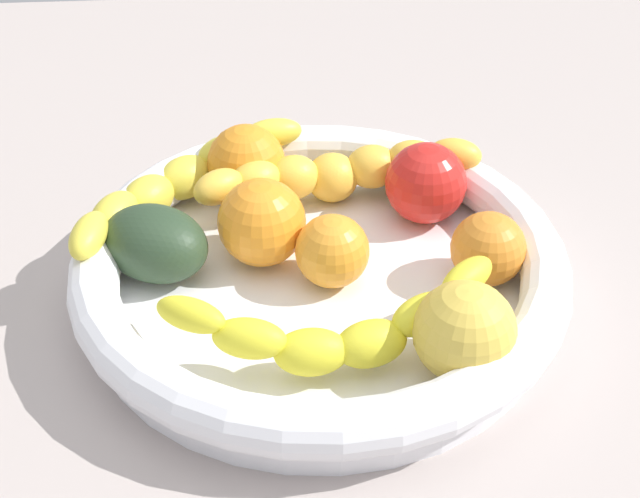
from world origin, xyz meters
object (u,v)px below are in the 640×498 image
object	(u,v)px
banana_draped_right	(335,172)
banana_arching_top	(338,329)
fruit_bowl	(320,269)
avocado_dark	(155,243)
orange_mid_right	(332,251)
apple_yellow	(464,332)
orange_front	(488,249)
banana_draped_left	(173,184)
orange_rear	(246,163)
orange_mid_left	(262,222)
tomato_red	(426,183)

from	to	relation	value
banana_draped_right	banana_arching_top	xyz separation A→B (cm)	(19.07, -1.42, -0.02)
fruit_bowl	avocado_dark	distance (cm)	12.44
orange_mid_right	apple_yellow	distance (cm)	12.72
orange_front	banana_draped_left	bearing A→B (deg)	-112.88
banana_draped_left	apple_yellow	bearing A→B (deg)	45.60
fruit_bowl	banana_arching_top	distance (cm)	9.09
apple_yellow	banana_draped_left	bearing A→B (deg)	-134.40
orange_rear	avocado_dark	size ratio (longest dim) A/B	0.78
banana_draped_right	orange_front	distance (cm)	15.04
orange_mid_left	banana_arching_top	bearing A→B (deg)	21.54
orange_mid_left	orange_mid_right	distance (cm)	6.05
orange_rear	orange_mid_right	bearing A→B (deg)	27.30
orange_front	orange_rear	distance (cm)	21.64
fruit_bowl	banana_arching_top	bearing A→B (deg)	3.57
avocado_dark	fruit_bowl	bearing A→B (deg)	81.22
tomato_red	banana_draped_left	bearing A→B (deg)	-94.48
orange_rear	banana_arching_top	bearing A→B (deg)	15.64
avocado_dark	apple_yellow	xyz separation A→B (cm)	(11.99, 20.85, 0.64)
banana_draped_right	tomato_red	size ratio (longest dim) A/B	3.70
banana_draped_left	banana_draped_right	bearing A→B (deg)	93.95
avocado_dark	apple_yellow	distance (cm)	24.06
fruit_bowl	orange_mid_right	size ratio (longest dim) A/B	6.65
orange_rear	avocado_dark	world-z (taller)	orange_rear
orange_mid_left	orange_rear	bearing A→B (deg)	-173.02
orange_front	avocado_dark	bearing A→B (deg)	-95.82
orange_front	banana_draped_right	bearing A→B (deg)	-136.15
banana_draped_left	banana_draped_right	world-z (taller)	same
orange_mid_right	orange_rear	distance (cm)	13.45
orange_mid_left	fruit_bowl	bearing A→B (deg)	53.06
banana_arching_top	orange_front	world-z (taller)	orange_front
orange_mid_left	avocado_dark	xyz separation A→B (cm)	(1.27, -7.99, -0.60)
orange_front	orange_rear	xyz separation A→B (cm)	(-12.51, -17.65, 0.45)
banana_draped_left	orange_mid_right	world-z (taller)	same
banana_draped_left	orange_mid_right	xyz separation A→B (cm)	(9.37, 12.07, -0.36)
fruit_bowl	banana_draped_right	bearing A→B (deg)	169.09
orange_rear	apple_yellow	size ratio (longest dim) A/B	0.95
orange_mid_right	avocado_dark	world-z (taller)	same
orange_mid_right	avocado_dark	xyz separation A→B (cm)	(-1.93, -13.09, 0.02)
orange_front	orange_mid_right	bearing A→B (deg)	-92.85
fruit_bowl	banana_arching_top	size ratio (longest dim) A/B	1.53
tomato_red	avocado_dark	bearing A→B (deg)	-74.64
banana_arching_top	tomato_red	size ratio (longest dim) A/B	3.64
orange_rear	tomato_red	xyz separation A→B (cm)	(4.16, 14.36, 0.05)
orange_rear	fruit_bowl	bearing A→B (deg)	23.85
orange_front	orange_mid_left	xyz separation A→B (cm)	(-3.77, -16.58, 0.58)
orange_mid_right	apple_yellow	xyz separation A→B (cm)	(10.06, 7.77, 0.66)
orange_front	avocado_dark	world-z (taller)	same
orange_rear	apple_yellow	world-z (taller)	apple_yellow
banana_draped_left	banana_arching_top	size ratio (longest dim) A/B	0.76
orange_front	apple_yellow	size ratio (longest dim) A/B	0.82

